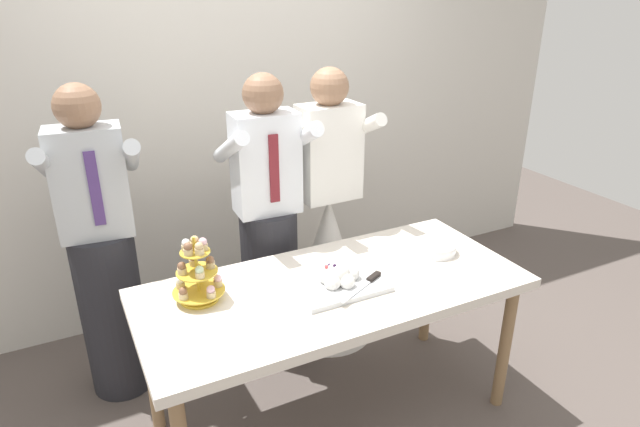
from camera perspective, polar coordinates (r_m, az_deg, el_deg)
name	(u,v)px	position (r m, az deg, el deg)	size (l,w,h in m)	color
ground_plane	(332,414)	(3.01, 1.32, -20.24)	(8.00, 8.00, 0.00)	#564C47
rear_wall	(230,90)	(3.53, -9.39, 12.70)	(5.20, 0.10, 2.90)	beige
dessert_table	(334,298)	(2.58, 1.46, -8.84)	(1.80, 0.80, 0.78)	silver
cupcake_stand	(197,274)	(2.43, -12.74, -6.22)	(0.23, 0.23, 0.31)	gold
main_cake_tray	(338,279)	(2.51, 1.85, -6.87)	(0.42, 0.33, 0.13)	silver
plate_stack	(437,248)	(2.88, 12.13, -3.55)	(0.20, 0.20, 0.05)	white
person_groom	(269,239)	(3.05, -5.38, -2.71)	(0.48, 0.50, 1.66)	#232328
person_bride	(328,249)	(3.29, 0.88, -3.79)	(0.56, 0.56, 1.66)	white
person_guest	(105,265)	(2.98, -21.63, -5.01)	(0.50, 0.53, 1.66)	#232328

